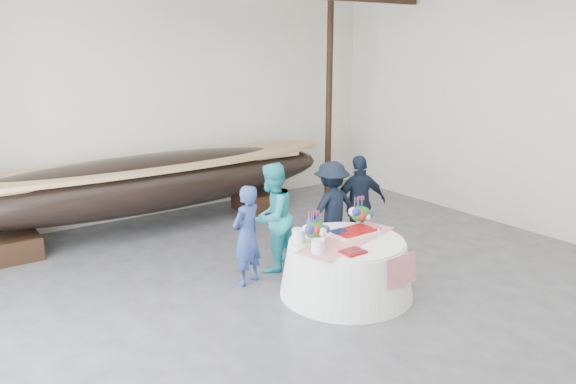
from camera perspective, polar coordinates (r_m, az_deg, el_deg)
floor at (r=7.18m, az=7.89°, el=-13.43°), size 10.00×12.00×0.01m
wall_back at (r=11.48m, az=-12.78°, el=8.86°), size 10.00×0.02×4.50m
longboat_display at (r=10.56m, az=-14.04°, el=0.91°), size 7.64×1.53×1.43m
banquet_table at (r=7.86m, az=5.96°, el=-7.56°), size 1.84×1.84×0.79m
tabletop_items at (r=7.76m, az=5.22°, el=-3.55°), size 1.79×1.05×0.40m
guest_woman_blue at (r=8.05m, az=-4.23°, el=-4.41°), size 0.62×0.51×1.47m
guest_woman_teal at (r=8.51m, az=-1.64°, el=-2.57°), size 1.00×0.91×1.67m
guest_man_left at (r=9.16m, az=4.42°, el=-1.68°), size 1.01×0.59×1.56m
guest_man_right at (r=9.42m, az=7.27°, el=-1.13°), size 1.02×0.64×1.61m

